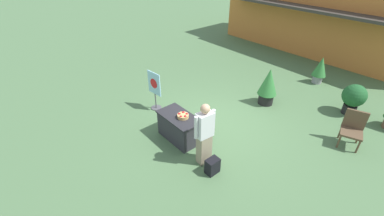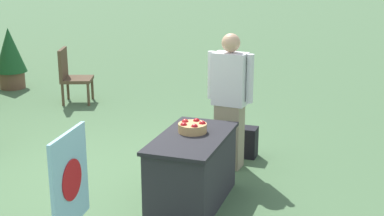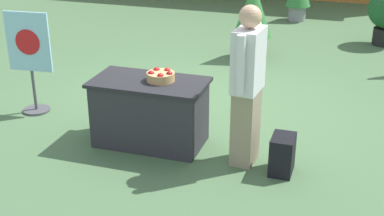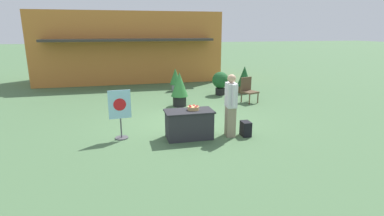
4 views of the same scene
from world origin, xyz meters
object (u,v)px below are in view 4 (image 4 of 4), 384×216
object	(u,v)px
display_table	(189,124)
poster_board	(120,112)
potted_plant_near_right	(175,78)
potted_plant_far_left	(179,88)
patio_chair	(248,89)
potted_plant_far_right	(220,81)
backpack	(246,129)
potted_plant_near_left	(244,79)
person_visitor	(231,105)
apple_basket	(193,108)

from	to	relation	value
display_table	poster_board	size ratio (longest dim) A/B	0.97
display_table	potted_plant_near_right	size ratio (longest dim) A/B	1.20
potted_plant_near_right	potted_plant_far_left	bearing A→B (deg)	-97.49
patio_chair	potted_plant_near_right	size ratio (longest dim) A/B	0.93
patio_chair	potted_plant_far_right	size ratio (longest dim) A/B	0.97
backpack	potted_plant_near_left	world-z (taller)	potted_plant_near_left
person_visitor	potted_plant_near_left	world-z (taller)	person_visitor
potted_plant_far_right	person_visitor	bearing A→B (deg)	-105.91
person_visitor	display_table	bearing A→B (deg)	0.00
potted_plant_far_left	patio_chair	bearing A→B (deg)	-0.85
poster_board	potted_plant_near_right	size ratio (longest dim) A/B	1.23
apple_basket	poster_board	bearing A→B (deg)	169.70
apple_basket	patio_chair	xyz separation A→B (m)	(3.18, 3.49, -0.28)
potted_plant_far_left	person_visitor	bearing A→B (deg)	-79.00
backpack	patio_chair	distance (m)	4.14
poster_board	potted_plant_near_left	world-z (taller)	poster_board
potted_plant_near_left	poster_board	bearing A→B (deg)	-139.37
potted_plant_far_left	potted_plant_near_right	xyz separation A→B (m)	(0.39, 2.99, -0.10)
potted_plant_far_left	potted_plant_near_left	bearing A→B (deg)	26.81
person_visitor	potted_plant_near_left	bearing A→B (deg)	-111.35
apple_basket	potted_plant_near_left	world-z (taller)	potted_plant_near_left
display_table	potted_plant_near_right	distance (m)	6.62
potted_plant_far_right	potted_plant_far_left	size ratio (longest dim) A/B	0.79
potted_plant_near_right	person_visitor	bearing A→B (deg)	-87.24
potted_plant_near_left	patio_chair	bearing A→B (deg)	-108.35
person_visitor	poster_board	world-z (taller)	person_visitor
poster_board	patio_chair	world-z (taller)	poster_board
apple_basket	backpack	xyz separation A→B (m)	(1.46, -0.26, -0.63)
display_table	patio_chair	size ratio (longest dim) A/B	1.28
potted_plant_near_left	potted_plant_far_left	bearing A→B (deg)	-153.19
backpack	potted_plant_near_right	bearing A→B (deg)	96.34
backpack	potted_plant_far_right	distance (m)	5.51
person_visitor	potted_plant_far_left	size ratio (longest dim) A/B	1.31
patio_chair	potted_plant_far_left	xyz separation A→B (m)	(-2.86, 0.04, 0.17)
backpack	potted_plant_near_left	size ratio (longest dim) A/B	0.33
person_visitor	poster_board	size ratio (longest dim) A/B	1.29
backpack	poster_board	world-z (taller)	poster_board
backpack	patio_chair	xyz separation A→B (m)	(1.72, 3.75, 0.35)
potted_plant_far_left	display_table	bearing A→B (deg)	-97.13
person_visitor	patio_chair	xyz separation A→B (m)	(2.15, 3.64, -0.34)
apple_basket	potted_plant_far_left	xyz separation A→B (m)	(0.32, 3.53, -0.11)
person_visitor	potted_plant_near_right	distance (m)	6.69
display_table	person_visitor	world-z (taller)	person_visitor
potted_plant_far_left	potted_plant_near_right	world-z (taller)	potted_plant_far_left
person_visitor	patio_chair	world-z (taller)	person_visitor
display_table	patio_chair	world-z (taller)	patio_chair
backpack	potted_plant_near_right	size ratio (longest dim) A/B	0.38
display_table	backpack	world-z (taller)	display_table
potted_plant_near_left	potted_plant_near_right	size ratio (longest dim) A/B	1.15
poster_board	potted_plant_far_left	bearing A→B (deg)	138.55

